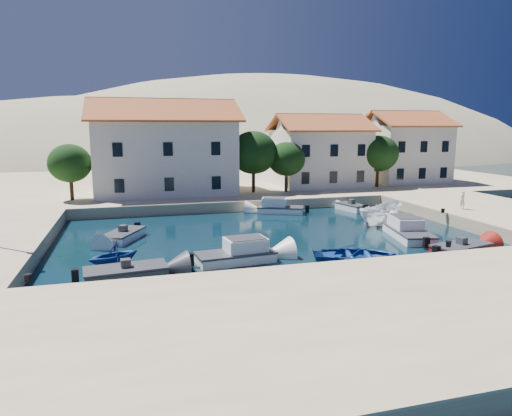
# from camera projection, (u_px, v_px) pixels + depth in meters

# --- Properties ---
(ground) EXTENTS (400.00, 400.00, 0.00)m
(ground) POSITION_uv_depth(u_px,v_px,m) (327.00, 280.00, 23.75)
(ground) COLOR black
(ground) RESTS_ON ground
(quay_south) EXTENTS (52.00, 12.00, 1.00)m
(quay_south) POSITION_uv_depth(u_px,v_px,m) (390.00, 316.00, 17.98)
(quay_south) COLOR tan
(quay_south) RESTS_ON ground
(quay_east) EXTENTS (11.00, 20.00, 1.00)m
(quay_east) POSITION_uv_depth(u_px,v_px,m) (501.00, 215.00, 38.57)
(quay_east) COLOR tan
(quay_east) RESTS_ON ground
(quay_north) EXTENTS (80.00, 36.00, 1.00)m
(quay_north) POSITION_uv_depth(u_px,v_px,m) (221.00, 183.00, 60.23)
(quay_north) COLOR tan
(quay_north) RESTS_ON ground
(hills) EXTENTS (254.00, 176.00, 99.00)m
(hills) POSITION_uv_depth(u_px,v_px,m) (227.00, 223.00, 150.55)
(hills) COLOR tan
(hills) RESTS_ON ground
(building_left) EXTENTS (14.70, 9.45, 9.70)m
(building_left) POSITION_uv_depth(u_px,v_px,m) (164.00, 146.00, 47.68)
(building_left) COLOR silver
(building_left) RESTS_ON quay_north
(building_mid) EXTENTS (10.50, 8.40, 8.30)m
(building_mid) POSITION_uv_depth(u_px,v_px,m) (319.00, 150.00, 53.51)
(building_mid) COLOR silver
(building_mid) RESTS_ON quay_north
(building_right) EXTENTS (9.45, 8.40, 8.80)m
(building_right) POSITION_uv_depth(u_px,v_px,m) (404.00, 146.00, 57.59)
(building_right) COLOR silver
(building_right) RESTS_ON quay_north
(trees) EXTENTS (37.30, 5.30, 6.45)m
(trees) POSITION_uv_depth(u_px,v_px,m) (267.00, 156.00, 48.24)
(trees) COLOR #382314
(trees) RESTS_ON quay_north
(bollards) EXTENTS (29.36, 9.56, 0.30)m
(bollards) POSITION_uv_depth(u_px,v_px,m) (343.00, 238.00, 27.96)
(bollards) COLOR black
(bollards) RESTS_ON ground
(motorboat_grey_sw) EXTENTS (4.43, 2.35, 1.25)m
(motorboat_grey_sw) POSITION_uv_depth(u_px,v_px,m) (126.00, 273.00, 23.94)
(motorboat_grey_sw) COLOR #36373B
(motorboat_grey_sw) RESTS_ON ground
(cabin_cruiser_south) EXTENTS (4.80, 2.43, 1.60)m
(cabin_cruiser_south) POSITION_uv_depth(u_px,v_px,m) (236.00, 254.00, 26.79)
(cabin_cruiser_south) COLOR white
(cabin_cruiser_south) RESTS_ON ground
(rowboat_south) EXTENTS (5.75, 4.77, 1.03)m
(rowboat_south) POSITION_uv_depth(u_px,v_px,m) (355.00, 261.00, 27.04)
(rowboat_south) COLOR navy
(rowboat_south) RESTS_ON ground
(motorboat_red_se) EXTENTS (4.26, 2.67, 1.25)m
(motorboat_red_se) POSITION_uv_depth(u_px,v_px,m) (461.00, 249.00, 28.63)
(motorboat_red_se) COLOR maroon
(motorboat_red_se) RESTS_ON ground
(cabin_cruiser_east) EXTENTS (3.30, 5.66, 1.60)m
(cabin_cruiser_east) POSITION_uv_depth(u_px,v_px,m) (409.00, 231.00, 32.66)
(cabin_cruiser_east) COLOR white
(cabin_cruiser_east) RESTS_ON ground
(boat_east) EXTENTS (5.30, 3.73, 1.92)m
(boat_east) POSITION_uv_depth(u_px,v_px,m) (380.00, 224.00, 37.43)
(boat_east) COLOR white
(boat_east) RESTS_ON ground
(motorboat_white_ne) EXTENTS (2.23, 3.46, 1.25)m
(motorboat_white_ne) POSITION_uv_depth(u_px,v_px,m) (351.00, 207.00, 43.57)
(motorboat_white_ne) COLOR white
(motorboat_white_ne) RESTS_ON ground
(rowboat_west) EXTENTS (3.82, 3.64, 1.57)m
(rowboat_west) POSITION_uv_depth(u_px,v_px,m) (114.00, 265.00, 26.23)
(rowboat_west) COLOR navy
(rowboat_west) RESTS_ON ground
(motorboat_white_west) EXTENTS (3.27, 4.25, 1.25)m
(motorboat_white_west) POSITION_uv_depth(u_px,v_px,m) (123.00, 236.00, 32.14)
(motorboat_white_west) COLOR white
(motorboat_white_west) RESTS_ON ground
(cabin_cruiser_north) EXTENTS (4.58, 3.26, 1.60)m
(cabin_cruiser_north) POSITION_uv_depth(u_px,v_px,m) (280.00, 208.00, 42.06)
(cabin_cruiser_north) COLOR white
(cabin_cruiser_north) RESTS_ON ground
(pedestrian) EXTENTS (0.63, 0.47, 1.56)m
(pedestrian) POSITION_uv_depth(u_px,v_px,m) (462.00, 200.00, 38.46)
(pedestrian) COLOR silver
(pedestrian) RESTS_ON quay_east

